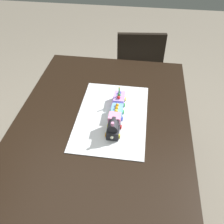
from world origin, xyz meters
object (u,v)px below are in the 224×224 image
object	(u,v)px
cake_locomotive	(114,126)
cake_car_hopper_lavender	(119,99)
birthday_candle	(119,90)
dining_table	(102,135)
cake_car_flatbed_sky_blue	(117,112)
chair	(138,67)

from	to	relation	value
cake_locomotive	cake_car_hopper_lavender	bearing A→B (deg)	-0.00
birthday_candle	dining_table	bearing A→B (deg)	154.95
cake_car_flatbed_sky_blue	cake_car_hopper_lavender	world-z (taller)	same
dining_table	cake_car_hopper_lavender	bearing A→B (deg)	-24.51
chair	cake_car_hopper_lavender	distance (m)	0.91
cake_locomotive	cake_car_flatbed_sky_blue	distance (m)	0.13
dining_table	cake_locomotive	distance (m)	0.19
dining_table	birthday_candle	bearing A→B (deg)	-25.05
dining_table	cake_car_hopper_lavender	world-z (taller)	cake_car_hopper_lavender
dining_table	birthday_candle	world-z (taller)	birthday_candle
chair	cake_locomotive	distance (m)	1.15
cake_car_flatbed_sky_blue	cake_car_hopper_lavender	xyz separation A→B (m)	(0.12, 0.00, 0.00)
chair	cake_locomotive	world-z (taller)	same
cake_locomotive	birthday_candle	distance (m)	0.25
cake_car_flatbed_sky_blue	birthday_candle	size ratio (longest dim) A/B	1.71
chair	cake_locomotive	size ratio (longest dim) A/B	6.14
dining_table	cake_car_flatbed_sky_blue	distance (m)	0.17
dining_table	birthday_candle	size ratio (longest dim) A/B	23.92
cake_car_hopper_lavender	dining_table	bearing A→B (deg)	155.49
dining_table	cake_car_flatbed_sky_blue	size ratio (longest dim) A/B	14.00
cake_locomotive	cake_car_hopper_lavender	size ratio (longest dim) A/B	1.40
cake_car_flatbed_sky_blue	cake_car_hopper_lavender	bearing A→B (deg)	0.00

